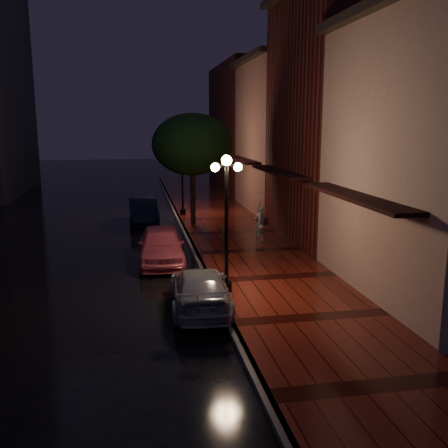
{
  "coord_description": "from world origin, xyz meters",
  "views": [
    {
      "loc": [
        -2.41,
        -19.84,
        5.38
      ],
      "look_at": [
        1.11,
        -0.35,
        1.4
      ],
      "focal_mm": 40.0,
      "sensor_mm": 36.0,
      "label": 1
    }
  ],
  "objects_px": {
    "streetlamp_far": "(182,173)",
    "navy_car": "(143,211)",
    "streetlamp_near": "(226,216)",
    "silver_car": "(200,289)",
    "woman_with_umbrella": "(260,209)",
    "pink_car": "(161,245)",
    "street_tree": "(192,146)",
    "parking_meter": "(223,239)"
  },
  "relations": [
    {
      "from": "pink_car",
      "to": "woman_with_umbrella",
      "type": "xyz_separation_m",
      "value": [
        4.54,
        2.24,
        0.94
      ]
    },
    {
      "from": "street_tree",
      "to": "parking_meter",
      "type": "xyz_separation_m",
      "value": [
        0.39,
        -6.71,
        -3.38
      ]
    },
    {
      "from": "streetlamp_far",
      "to": "pink_car",
      "type": "height_order",
      "value": "streetlamp_far"
    },
    {
      "from": "pink_car",
      "to": "silver_car",
      "type": "bearing_deg",
      "value": -78.6
    },
    {
      "from": "street_tree",
      "to": "navy_car",
      "type": "distance_m",
      "value": 4.57
    },
    {
      "from": "navy_car",
      "to": "streetlamp_near",
      "type": "bearing_deg",
      "value": -80.95
    },
    {
      "from": "street_tree",
      "to": "streetlamp_far",
      "type": "bearing_deg",
      "value": 94.91
    },
    {
      "from": "silver_car",
      "to": "woman_with_umbrella",
      "type": "bearing_deg",
      "value": -112.48
    },
    {
      "from": "woman_with_umbrella",
      "to": "silver_car",
      "type": "bearing_deg",
      "value": 42.57
    },
    {
      "from": "streetlamp_near",
      "to": "silver_car",
      "type": "distance_m",
      "value": 2.39
    },
    {
      "from": "navy_car",
      "to": "street_tree",
      "type": "bearing_deg",
      "value": -28.15
    },
    {
      "from": "streetlamp_near",
      "to": "pink_car",
      "type": "relative_size",
      "value": 1.0
    },
    {
      "from": "streetlamp_near",
      "to": "navy_car",
      "type": "relative_size",
      "value": 1.01
    },
    {
      "from": "pink_car",
      "to": "streetlamp_far",
      "type": "bearing_deg",
      "value": 81.47
    },
    {
      "from": "pink_car",
      "to": "navy_car",
      "type": "distance_m",
      "value": 8.06
    },
    {
      "from": "streetlamp_far",
      "to": "navy_car",
      "type": "distance_m",
      "value": 3.46
    },
    {
      "from": "streetlamp_near",
      "to": "navy_car",
      "type": "height_order",
      "value": "streetlamp_near"
    },
    {
      "from": "streetlamp_far",
      "to": "navy_car",
      "type": "relative_size",
      "value": 1.01
    },
    {
      "from": "navy_car",
      "to": "streetlamp_far",
      "type": "bearing_deg",
      "value": 34.69
    },
    {
      "from": "streetlamp_near",
      "to": "street_tree",
      "type": "distance_m",
      "value": 11.12
    },
    {
      "from": "navy_car",
      "to": "woman_with_umbrella",
      "type": "xyz_separation_m",
      "value": [
        5.07,
        -5.8,
        0.97
      ]
    },
    {
      "from": "streetlamp_far",
      "to": "woman_with_umbrella",
      "type": "bearing_deg",
      "value": -70.03
    },
    {
      "from": "streetlamp_near",
      "to": "street_tree",
      "type": "xyz_separation_m",
      "value": [
        0.26,
        10.99,
        1.64
      ]
    },
    {
      "from": "streetlamp_near",
      "to": "street_tree",
      "type": "relative_size",
      "value": 0.74
    },
    {
      "from": "street_tree",
      "to": "silver_car",
      "type": "xyz_separation_m",
      "value": [
        -1.21,
        -11.9,
        -3.64
      ]
    },
    {
      "from": "woman_with_umbrella",
      "to": "navy_car",
      "type": "bearing_deg",
      "value": -69.8
    },
    {
      "from": "navy_car",
      "to": "woman_with_umbrella",
      "type": "bearing_deg",
      "value": -50.59
    },
    {
      "from": "navy_car",
      "to": "silver_car",
      "type": "distance_m",
      "value": 13.26
    },
    {
      "from": "street_tree",
      "to": "navy_car",
      "type": "xyz_separation_m",
      "value": [
        -2.59,
        1.29,
        -3.54
      ]
    },
    {
      "from": "street_tree",
      "to": "silver_car",
      "type": "height_order",
      "value": "street_tree"
    },
    {
      "from": "pink_car",
      "to": "navy_car",
      "type": "xyz_separation_m",
      "value": [
        -0.53,
        8.05,
        -0.03
      ]
    },
    {
      "from": "navy_car",
      "to": "parking_meter",
      "type": "height_order",
      "value": "navy_car"
    },
    {
      "from": "street_tree",
      "to": "pink_car",
      "type": "bearing_deg",
      "value": -106.99
    },
    {
      "from": "streetlamp_far",
      "to": "street_tree",
      "type": "distance_m",
      "value": 3.44
    },
    {
      "from": "woman_with_umbrella",
      "to": "parking_meter",
      "type": "xyz_separation_m",
      "value": [
        -2.08,
        -2.2,
        -0.81
      ]
    },
    {
      "from": "woman_with_umbrella",
      "to": "parking_meter",
      "type": "relative_size",
      "value": 1.95
    },
    {
      "from": "streetlamp_near",
      "to": "silver_car",
      "type": "xyz_separation_m",
      "value": [
        -0.95,
        -0.91,
        -1.99
      ]
    },
    {
      "from": "streetlamp_far",
      "to": "navy_car",
      "type": "height_order",
      "value": "streetlamp_far"
    },
    {
      "from": "street_tree",
      "to": "navy_car",
      "type": "bearing_deg",
      "value": 153.56
    },
    {
      "from": "street_tree",
      "to": "woman_with_umbrella",
      "type": "height_order",
      "value": "street_tree"
    },
    {
      "from": "navy_car",
      "to": "pink_car",
      "type": "bearing_deg",
      "value": -87.96
    },
    {
      "from": "parking_meter",
      "to": "streetlamp_near",
      "type": "bearing_deg",
      "value": -107.25
    }
  ]
}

